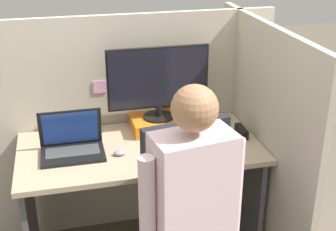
% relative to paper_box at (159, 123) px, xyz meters
% --- Properties ---
extents(cubicle_panel_back, '(1.87, 0.05, 1.43)m').
position_rel_paper_box_xyz_m(cubicle_panel_back, '(-0.15, 0.17, -0.07)').
color(cubicle_panel_back, '#B7AD99').
rests_on(cubicle_panel_back, ground).
extents(cubicle_panel_right, '(0.04, 1.32, 1.43)m').
position_rel_paper_box_xyz_m(cubicle_panel_right, '(0.56, -0.26, -0.07)').
color(cubicle_panel_right, '#B7AD99').
rests_on(cubicle_panel_right, ground).
extents(desk, '(1.37, 0.68, 0.75)m').
position_rel_paper_box_xyz_m(desk, '(-0.15, -0.20, -0.23)').
color(desk, tan).
rests_on(desk, ground).
extents(paper_box, '(0.33, 0.25, 0.08)m').
position_rel_paper_box_xyz_m(paper_box, '(0.00, 0.00, 0.00)').
color(paper_box, orange).
rests_on(paper_box, desk).
extents(monitor, '(0.61, 0.19, 0.44)m').
position_rel_paper_box_xyz_m(monitor, '(-0.00, 0.00, 0.27)').
color(monitor, black).
rests_on(monitor, paper_box).
extents(laptop, '(0.34, 0.23, 0.24)m').
position_rel_paper_box_xyz_m(laptop, '(-0.53, -0.20, 0.01)').
color(laptop, black).
rests_on(laptop, desk).
extents(mouse, '(0.07, 0.05, 0.03)m').
position_rel_paper_box_xyz_m(mouse, '(-0.28, -0.28, -0.02)').
color(mouse, gray).
rests_on(mouse, desk).
extents(stapler, '(0.04, 0.14, 0.05)m').
position_rel_paper_box_xyz_m(stapler, '(0.46, -0.21, -0.01)').
color(stapler, black).
rests_on(stapler, desk).
extents(carrot_toy, '(0.05, 0.15, 0.05)m').
position_rel_paper_box_xyz_m(carrot_toy, '(0.04, -0.36, -0.01)').
color(carrot_toy, orange).
rests_on(carrot_toy, desk).
extents(person, '(0.47, 0.43, 1.37)m').
position_rel_paper_box_xyz_m(person, '(-0.07, -0.97, -0.00)').
color(person, brown).
rests_on(person, ground).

